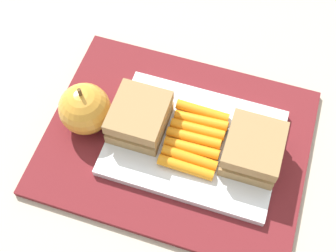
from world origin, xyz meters
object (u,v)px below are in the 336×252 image
object	(u,v)px
carrot_sticks_bundle	(195,138)
food_tray	(194,143)
sandwich_half_right	(139,117)
apple	(85,109)
sandwich_half_left	(253,149)

from	to	relation	value
carrot_sticks_bundle	food_tray	bearing A→B (deg)	-39.61
food_tray	sandwich_half_right	distance (m)	0.08
apple	sandwich_half_right	bearing A→B (deg)	-171.53
sandwich_half_right	food_tray	bearing A→B (deg)	180.00
sandwich_half_right	carrot_sticks_bundle	world-z (taller)	sandwich_half_right
sandwich_half_left	carrot_sticks_bundle	world-z (taller)	sandwich_half_left
sandwich_half_left	sandwich_half_right	world-z (taller)	same
carrot_sticks_bundle	apple	bearing A→B (deg)	4.01
apple	carrot_sticks_bundle	bearing A→B (deg)	-175.99
food_tray	apple	world-z (taller)	apple
apple	food_tray	bearing A→B (deg)	-175.85
food_tray	carrot_sticks_bundle	xyz separation A→B (m)	(-0.00, 0.00, 0.01)
sandwich_half_left	sandwich_half_right	distance (m)	0.16
carrot_sticks_bundle	apple	world-z (taller)	apple
carrot_sticks_bundle	sandwich_half_left	bearing A→B (deg)	-179.74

